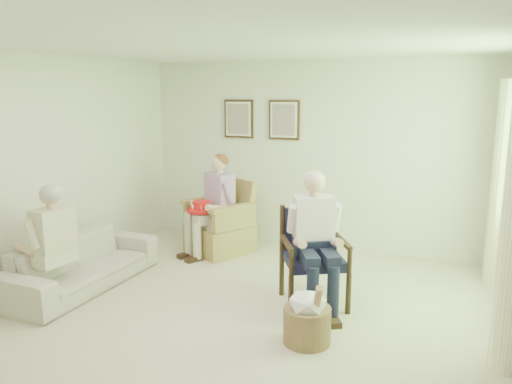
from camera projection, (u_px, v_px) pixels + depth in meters
floor at (229, 326)px, 4.70m from camera, size 5.50×5.50×0.00m
back_wall at (315, 155)px, 6.93m from camera, size 5.00×0.04×2.60m
left_wall at (21, 173)px, 5.40m from camera, size 0.04×5.50×2.60m
ceiling at (226, 39)px, 4.19m from camera, size 5.00×5.50×0.02m
curtain_right at (502, 185)px, 5.55m from camera, size 0.34×0.34×2.30m
framed_print_left at (239, 119)px, 7.24m from camera, size 0.45×0.05×0.55m
framed_print_right at (284, 120)px, 6.97m from camera, size 0.45×0.05×0.55m
wicker_armchair at (221, 229)px, 6.86m from camera, size 0.77×0.77×0.99m
wood_armchair at (317, 253)px, 5.16m from camera, size 0.63×0.59×0.97m
sofa at (82, 263)px, 5.60m from camera, size 1.90×0.74×0.55m
person_wicker at (216, 198)px, 6.65m from camera, size 0.40×0.63×1.33m
person_dark at (313, 231)px, 4.96m from camera, size 0.40×0.62×1.37m
person_sofa at (48, 238)px, 5.11m from camera, size 0.42×0.63×1.23m
red_hat at (201, 208)px, 6.55m from camera, size 0.38×0.38×0.14m
hatbox at (307, 317)px, 4.34m from camera, size 0.45×0.45×0.61m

